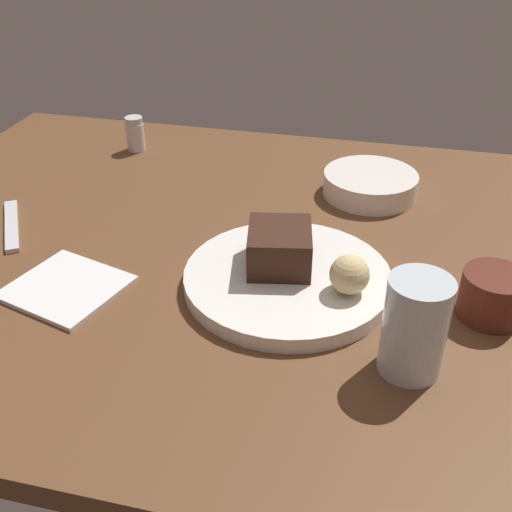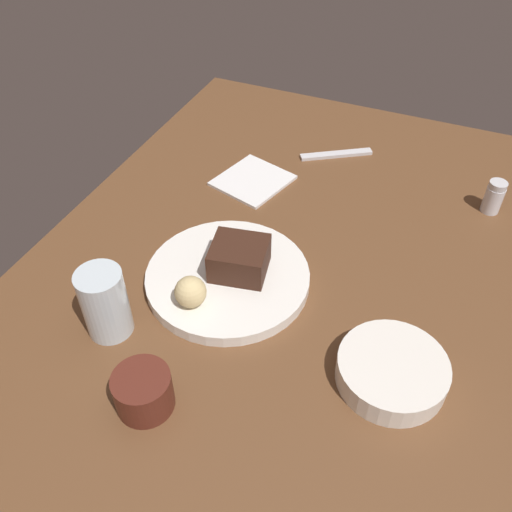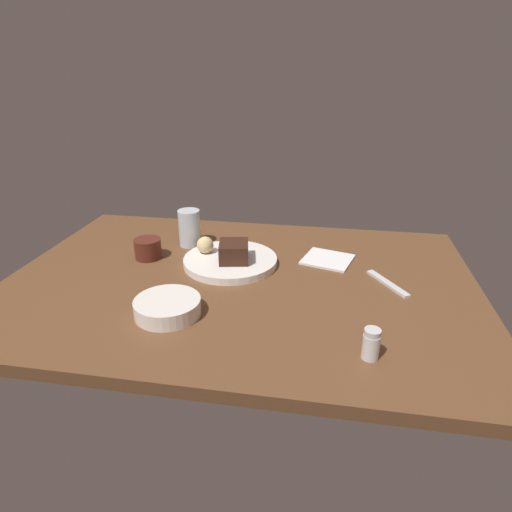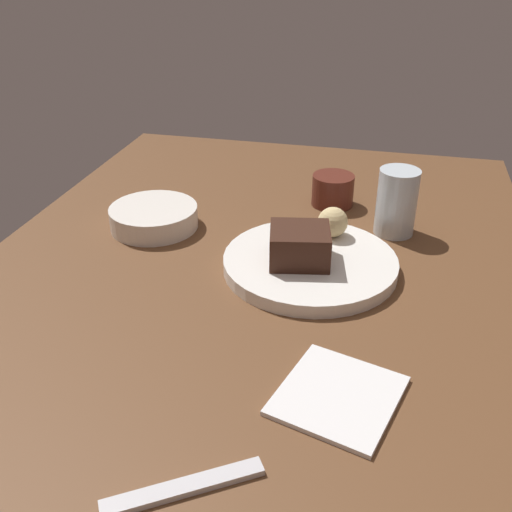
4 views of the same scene
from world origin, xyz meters
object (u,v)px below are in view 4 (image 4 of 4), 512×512
object	(u,v)px
chocolate_cake_slice	(300,245)
coffee_cup	(333,190)
bread_roll	(333,222)
folded_napkin	(338,396)
dessert_plate	(310,263)
side_bowl	(154,217)
water_glass	(397,202)
dessert_spoon	(184,488)

from	to	relation	value
chocolate_cake_slice	coffee_cup	size ratio (longest dim) A/B	1.13
bread_roll	folded_napkin	size ratio (longest dim) A/B	0.37
chocolate_cake_slice	dessert_plate	bearing A→B (deg)	133.25
side_bowl	folded_napkin	xyz separation A→B (cm)	(34.35, 34.96, -1.53)
dessert_plate	chocolate_cake_slice	xyz separation A→B (cm)	(1.37, -1.46, 3.56)
water_glass	side_bowl	bearing A→B (deg)	-79.53
dessert_plate	folded_napkin	distance (cm)	27.44
folded_napkin	bread_roll	bearing A→B (deg)	-171.80
bread_roll	side_bowl	size ratio (longest dim) A/B	0.32
bread_roll	folded_napkin	bearing A→B (deg)	8.20
dessert_plate	bread_roll	xyz separation A→B (cm)	(-7.68, 2.23, 3.37)
chocolate_cake_slice	dessert_spoon	world-z (taller)	chocolate_cake_slice
coffee_cup	folded_napkin	world-z (taller)	coffee_cup
water_glass	chocolate_cake_slice	bearing A→B (deg)	-38.46
side_bowl	coffee_cup	xyz separation A→B (cm)	(-16.15, 28.20, 1.01)
side_bowl	bread_roll	bearing A→B (deg)	89.64
chocolate_cake_slice	folded_napkin	xyz separation A→B (cm)	(25.11, 8.62, -4.26)
coffee_cup	dessert_plate	bearing A→B (deg)	-0.93
chocolate_cake_slice	coffee_cup	bearing A→B (deg)	175.83
water_glass	coffee_cup	xyz separation A→B (cm)	(-8.86, -11.28, -2.66)
bread_roll	folded_napkin	xyz separation A→B (cm)	(34.16, 4.93, -4.07)
dessert_plate	coffee_cup	bearing A→B (deg)	179.07
water_glass	dessert_spoon	world-z (taller)	water_glass
side_bowl	coffee_cup	bearing A→B (deg)	119.80
dessert_plate	bread_roll	bearing A→B (deg)	163.78
chocolate_cake_slice	water_glass	size ratio (longest dim) A/B	0.78
bread_roll	dessert_spoon	world-z (taller)	bread_roll
side_bowl	dessert_spoon	size ratio (longest dim) A/B	0.98
bread_roll	dessert_spoon	size ratio (longest dim) A/B	0.32
water_glass	dessert_spoon	size ratio (longest dim) A/B	0.73
chocolate_cake_slice	bread_roll	bearing A→B (deg)	157.81
chocolate_cake_slice	coffee_cup	xyz separation A→B (cm)	(-25.40, 1.85, -1.72)
water_glass	folded_napkin	size ratio (longest dim) A/B	0.85
bread_roll	chocolate_cake_slice	bearing A→B (deg)	-22.19
bread_roll	side_bowl	distance (cm)	30.15
chocolate_cake_slice	coffee_cup	distance (cm)	25.52
dessert_plate	dessert_spoon	distance (cm)	42.00
dessert_plate	folded_napkin	bearing A→B (deg)	15.13
chocolate_cake_slice	water_glass	world-z (taller)	water_glass
dessert_plate	dessert_spoon	xyz separation A→B (cm)	(41.68, -5.10, -0.65)
chocolate_cake_slice	dessert_spoon	bearing A→B (deg)	-5.15
side_bowl	chocolate_cake_slice	bearing A→B (deg)	70.66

